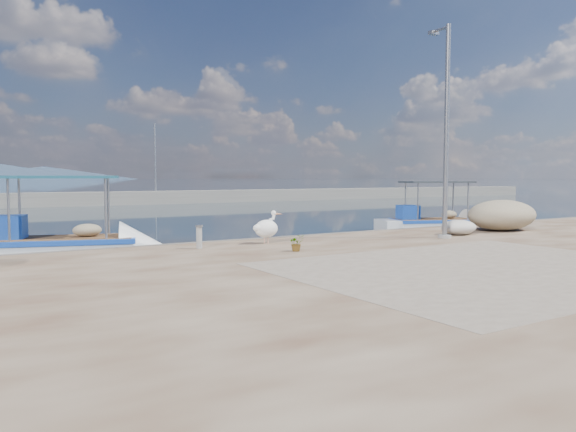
# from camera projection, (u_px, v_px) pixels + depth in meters

# --- Properties ---
(ground) EXTENTS (1400.00, 1400.00, 0.00)m
(ground) POSITION_uv_depth(u_px,v_px,m) (365.00, 274.00, 14.61)
(ground) COLOR #162635
(ground) RESTS_ON ground
(quay_patch) EXTENTS (9.00, 7.00, 0.01)m
(quay_patch) POSITION_uv_depth(u_px,v_px,m) (487.00, 268.00, 12.56)
(quay_patch) COLOR gray
(quay_patch) RESTS_ON quay
(breakwater) EXTENTS (120.00, 2.20, 7.50)m
(breakwater) POSITION_uv_depth(u_px,v_px,m) (66.00, 199.00, 48.39)
(breakwater) COLOR gray
(breakwater) RESTS_ON ground
(boat_left) EXTENTS (6.57, 3.82, 3.01)m
(boat_left) POSITION_uv_depth(u_px,v_px,m) (61.00, 249.00, 17.81)
(boat_left) COLOR white
(boat_left) RESTS_ON ground
(boat_right) EXTENTS (5.96, 3.71, 2.72)m
(boat_right) POSITION_uv_depth(u_px,v_px,m) (435.00, 226.00, 26.52)
(boat_right) COLOR white
(boat_right) RESTS_ON ground
(pelican) EXTENTS (1.04, 0.51, 1.01)m
(pelican) POSITION_uv_depth(u_px,v_px,m) (267.00, 228.00, 17.13)
(pelican) COLOR tan
(pelican) RESTS_ON quay
(lamp_post) EXTENTS (0.44, 0.96, 7.00)m
(lamp_post) POSITION_uv_depth(u_px,v_px,m) (446.00, 139.00, 18.51)
(lamp_post) COLOR gray
(lamp_post) RESTS_ON quay
(bollard_near) EXTENTS (0.22, 0.22, 0.67)m
(bollard_near) POSITION_uv_depth(u_px,v_px,m) (199.00, 236.00, 15.95)
(bollard_near) COLOR gray
(bollard_near) RESTS_ON quay
(potted_plant) EXTENTS (0.47, 0.42, 0.46)m
(potted_plant) POSITION_uv_depth(u_px,v_px,m) (297.00, 243.00, 15.36)
(potted_plant) COLOR #33722D
(potted_plant) RESTS_ON quay
(net_pile_c) EXTENTS (2.97, 2.12, 1.17)m
(net_pile_c) POSITION_uv_depth(u_px,v_px,m) (502.00, 215.00, 21.31)
(net_pile_c) COLOR tan
(net_pile_c) RESTS_ON quay
(net_pile_d) EXTENTS (1.39, 1.05, 0.52)m
(net_pile_d) POSITION_uv_depth(u_px,v_px,m) (458.00, 227.00, 19.73)
(net_pile_d) COLOR silver
(net_pile_d) RESTS_ON quay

